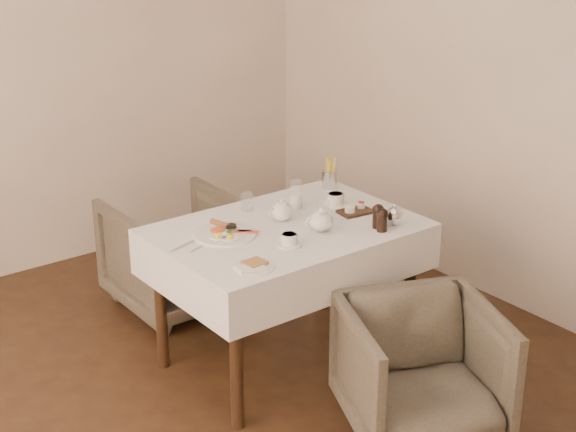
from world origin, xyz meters
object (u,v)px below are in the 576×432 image
(teapot_centre, at_px, (282,210))
(table, at_px, (286,248))
(armchair_near, at_px, (421,371))
(breakfast_plate, at_px, (225,233))
(armchair_far, at_px, (177,253))

(teapot_centre, bearing_deg, table, -108.35)
(armchair_near, bearing_deg, table, 120.15)
(breakfast_plate, bearing_deg, armchair_near, -55.84)
(table, distance_m, breakfast_plate, 0.34)
(armchair_far, bearing_deg, armchair_near, 97.62)
(table, relative_size, armchair_near, 1.89)
(armchair_near, distance_m, armchair_far, 1.78)
(table, relative_size, armchair_far, 1.77)
(table, height_order, armchair_near, table)
(armchair_near, bearing_deg, teapot_centre, 117.94)
(table, height_order, armchair_far, table)
(teapot_centre, bearing_deg, armchair_far, 101.48)
(table, bearing_deg, breakfast_plate, 162.83)
(table, height_order, teapot_centre, teapot_centre)
(table, bearing_deg, teapot_centre, 69.72)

